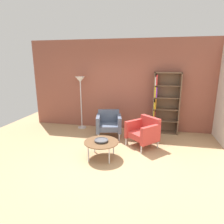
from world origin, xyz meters
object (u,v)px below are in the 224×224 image
(decorative_bowl, at_px, (101,140))
(armchair_near_window, at_px, (109,123))
(armchair_spare_guest, at_px, (144,131))
(bookshelf_tall, at_px, (164,103))
(floor_lamp_torchiere, at_px, (80,86))
(coffee_table_low, at_px, (101,143))

(decorative_bowl, bearing_deg, armchair_near_window, 95.41)
(armchair_near_window, bearing_deg, armchair_spare_guest, -37.84)
(bookshelf_tall, relative_size, armchair_near_window, 2.27)
(bookshelf_tall, bearing_deg, armchair_spare_guest, -114.05)
(armchair_spare_guest, bearing_deg, armchair_near_window, -161.27)
(decorative_bowl, xyz_separation_m, floor_lamp_torchiere, (-1.21, 1.95, 1.01))
(bookshelf_tall, xyz_separation_m, coffee_table_low, (-1.48, -2.07, -0.59))
(bookshelf_tall, xyz_separation_m, floor_lamp_torchiere, (-2.68, -0.11, 0.49))
(coffee_table_low, bearing_deg, decorative_bowl, -153.43)
(coffee_table_low, relative_size, armchair_near_window, 0.95)
(decorative_bowl, bearing_deg, coffee_table_low, 26.57)
(coffee_table_low, distance_m, armchair_near_window, 1.36)
(decorative_bowl, bearing_deg, floor_lamp_torchiere, 121.71)
(bookshelf_tall, height_order, armchair_near_window, bookshelf_tall)
(coffee_table_low, height_order, floor_lamp_torchiere, floor_lamp_torchiere)
(armchair_spare_guest, bearing_deg, coffee_table_low, -93.52)
(armchair_spare_guest, bearing_deg, bookshelf_tall, 109.94)
(decorative_bowl, bearing_deg, armchair_spare_guest, 42.49)
(bookshelf_tall, xyz_separation_m, armchair_spare_guest, (-0.54, -1.21, -0.54))
(armchair_near_window, distance_m, floor_lamp_torchiere, 1.61)
(bookshelf_tall, xyz_separation_m, decorative_bowl, (-1.48, -2.07, -0.52))
(coffee_table_low, distance_m, armchair_spare_guest, 1.27)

